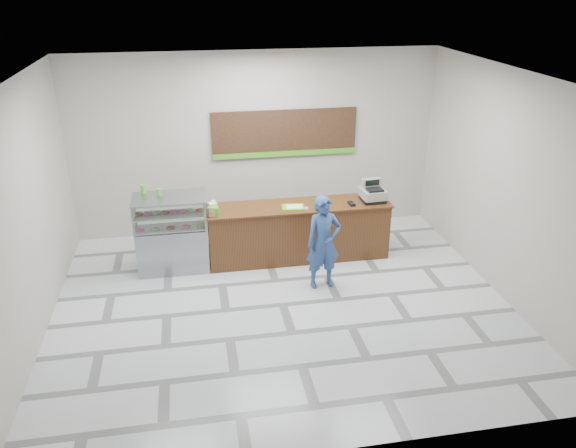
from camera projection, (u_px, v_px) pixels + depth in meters
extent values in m
plane|color=silver|center=(283.00, 305.00, 8.78)|extent=(7.00, 7.00, 0.00)
plane|color=#B6B2A8|center=(256.00, 144.00, 10.76)|extent=(7.00, 0.00, 7.00)
plane|color=silver|center=(282.00, 77.00, 7.35)|extent=(7.00, 7.00, 0.00)
cube|color=#573019|center=(298.00, 232.00, 10.06)|extent=(3.20, 0.70, 1.00)
cube|color=#573019|center=(299.00, 206.00, 9.85)|extent=(3.26, 0.76, 0.03)
cube|color=gray|center=(173.00, 247.00, 9.74)|extent=(1.20, 0.70, 0.80)
cube|color=white|center=(170.00, 213.00, 9.48)|extent=(1.20, 0.70, 0.50)
cube|color=gray|center=(169.00, 198.00, 9.37)|extent=(1.22, 0.72, 0.03)
cube|color=silver|center=(171.00, 225.00, 9.57)|extent=(1.14, 0.64, 0.02)
cube|color=silver|center=(170.00, 212.00, 9.47)|extent=(1.14, 0.64, 0.02)
torus|color=pink|center=(140.00, 228.00, 9.39)|extent=(0.15, 0.15, 0.05)
torus|color=#92DE7B|center=(156.00, 227.00, 9.43)|extent=(0.15, 0.15, 0.05)
torus|color=#9C5225|center=(171.00, 225.00, 9.47)|extent=(0.15, 0.15, 0.05)
torus|color=pink|center=(186.00, 224.00, 9.51)|extent=(0.15, 0.15, 0.05)
torus|color=#92DE7B|center=(201.00, 223.00, 9.55)|extent=(0.15, 0.15, 0.05)
torus|color=#9C5225|center=(140.00, 211.00, 9.42)|extent=(0.15, 0.15, 0.05)
torus|color=pink|center=(148.00, 210.00, 9.45)|extent=(0.15, 0.15, 0.05)
torus|color=#92DE7B|center=(157.00, 210.00, 9.47)|extent=(0.15, 0.15, 0.05)
torus|color=#9C5225|center=(165.00, 209.00, 9.49)|extent=(0.15, 0.15, 0.05)
torus|color=pink|center=(174.00, 209.00, 9.52)|extent=(0.15, 0.15, 0.05)
torus|color=pink|center=(183.00, 208.00, 9.54)|extent=(0.15, 0.15, 0.05)
torus|color=#92DE7B|center=(191.00, 208.00, 9.56)|extent=(0.15, 0.15, 0.05)
torus|color=#9C5225|center=(200.00, 207.00, 9.59)|extent=(0.15, 0.15, 0.05)
cube|color=black|center=(285.00, 133.00, 10.74)|extent=(2.80, 0.05, 0.90)
cube|color=green|center=(285.00, 154.00, 10.87)|extent=(2.80, 0.02, 0.10)
cube|color=black|center=(373.00, 199.00, 10.01)|extent=(0.40, 0.40, 0.06)
cube|color=gray|center=(373.00, 193.00, 9.96)|extent=(0.43, 0.45, 0.16)
cube|color=black|center=(375.00, 190.00, 9.85)|extent=(0.29, 0.22, 0.04)
cube|color=gray|center=(371.00, 183.00, 10.01)|extent=(0.35, 0.13, 0.16)
cube|color=black|center=(372.00, 183.00, 9.95)|extent=(0.26, 0.04, 0.10)
cube|color=black|center=(352.00, 204.00, 9.84)|extent=(0.10, 0.18, 0.04)
cube|color=#67BE16|center=(293.00, 207.00, 9.72)|extent=(0.41, 0.31, 0.02)
cube|color=white|center=(294.00, 206.00, 9.72)|extent=(0.30, 0.22, 0.00)
cube|color=white|center=(212.00, 206.00, 9.65)|extent=(0.17, 0.17, 0.11)
cylinder|color=silver|center=(213.00, 204.00, 9.71)|extent=(0.08, 0.08, 0.13)
cube|color=green|center=(213.00, 211.00, 9.37)|extent=(0.20, 0.15, 0.16)
cylinder|color=pink|center=(305.00, 208.00, 9.71)|extent=(0.14, 0.14, 0.00)
cylinder|color=green|center=(143.00, 189.00, 9.52)|extent=(0.09, 0.09, 0.14)
cylinder|color=green|center=(159.00, 192.00, 9.39)|extent=(0.08, 0.08, 0.13)
imported|color=#2B4885|center=(324.00, 242.00, 9.02)|extent=(0.61, 0.44, 1.57)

